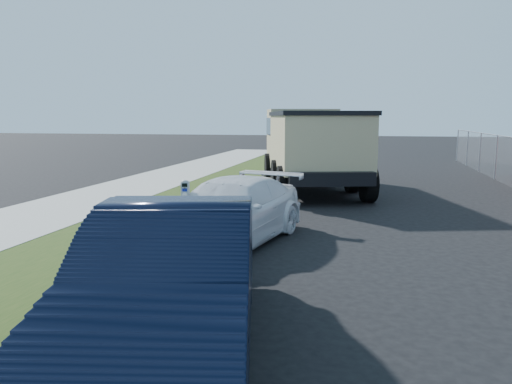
% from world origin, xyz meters
% --- Properties ---
extents(ground, '(120.00, 120.00, 0.00)m').
position_xyz_m(ground, '(0.00, 0.00, 0.00)').
color(ground, black).
rests_on(ground, ground).
extents(streetside, '(6.12, 50.00, 0.15)m').
position_xyz_m(streetside, '(-5.57, 2.00, 0.07)').
color(streetside, gray).
rests_on(streetside, ground).
extents(parking_meter, '(0.18, 0.13, 1.20)m').
position_xyz_m(parking_meter, '(-2.65, 0.19, 0.98)').
color(parking_meter, '#3F4247').
rests_on(parking_meter, ground).
extents(white_wagon, '(2.78, 4.79, 1.30)m').
position_xyz_m(white_wagon, '(-1.85, 0.57, 0.65)').
color(white_wagon, white).
rests_on(white_wagon, ground).
extents(navy_sedan, '(2.71, 5.11, 1.60)m').
position_xyz_m(navy_sedan, '(-1.18, -4.16, 0.80)').
color(navy_sedan, black).
rests_on(navy_sedan, ground).
extents(dump_truck, '(4.53, 7.67, 2.83)m').
position_xyz_m(dump_truck, '(-1.12, 8.71, 1.60)').
color(dump_truck, black).
rests_on(dump_truck, ground).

